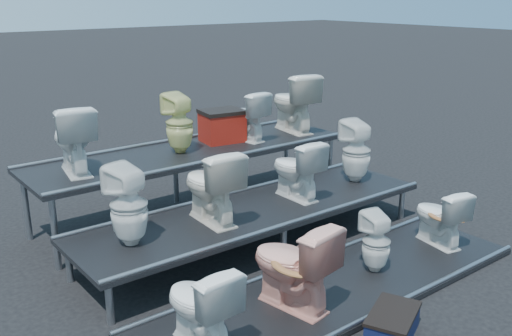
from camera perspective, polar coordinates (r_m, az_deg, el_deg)
ground at (r=6.57m, az=-0.00°, el=-7.82°), size 80.00×80.00×0.00m
tier_front at (r=5.70m, az=8.22°, el=-11.82°), size 4.20×1.20×0.06m
tier_mid at (r=6.48m, az=-0.00°, el=-5.97°), size 4.20×1.20×0.46m
tier_back at (r=7.41m, az=-6.19°, el=-1.40°), size 4.20×1.20×0.86m
toilet_0 at (r=4.64m, az=-5.63°, el=-13.48°), size 0.43×0.72×0.72m
toilet_1 at (r=5.12m, az=3.66°, el=-9.60°), size 0.59×0.87×0.83m
toilet_2 at (r=5.90m, az=11.93°, el=-7.24°), size 0.33×0.34×0.63m
toilet_3 at (r=6.69m, az=17.87°, el=-4.62°), size 0.48×0.70×0.66m
toilet_4 at (r=5.51m, az=-12.61°, el=-3.66°), size 0.44×0.44×0.79m
toilet_5 at (r=5.93m, az=-4.53°, el=-1.77°), size 0.49×0.80×0.79m
toilet_6 at (r=6.64m, az=4.04°, el=-0.10°), size 0.41×0.70×0.70m
toilet_7 at (r=7.32m, az=10.01°, el=1.69°), size 0.40×0.40×0.79m
toilet_8 at (r=6.55m, az=-17.83°, el=2.80°), size 0.55×0.81×0.77m
toilet_9 at (r=7.10m, az=-7.68°, el=4.47°), size 0.37×0.37×0.75m
toilet_10 at (r=7.67m, az=-1.04°, el=5.24°), size 0.43×0.68×0.67m
toilet_11 at (r=8.18m, az=3.74°, el=6.57°), size 0.60×0.89×0.84m
red_crate at (r=7.64m, az=-3.40°, el=4.07°), size 0.58×0.50×0.38m
step_stool at (r=5.09m, az=13.47°, el=-15.07°), size 0.64×0.53×0.20m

